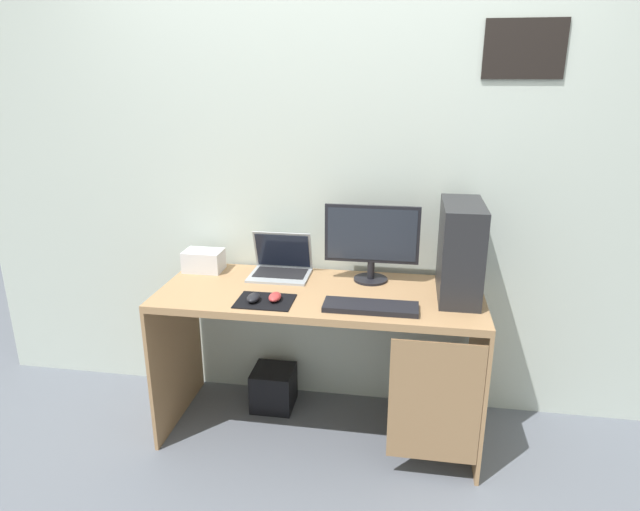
% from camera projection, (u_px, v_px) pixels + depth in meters
% --- Properties ---
extents(ground_plane, '(8.00, 8.00, 0.00)m').
position_uv_depth(ground_plane, '(320.00, 427.00, 2.87)').
color(ground_plane, slate).
extents(wall_back, '(4.00, 0.05, 2.60)m').
position_uv_depth(wall_back, '(332.00, 169.00, 2.79)').
color(wall_back, beige).
rests_on(wall_back, ground_plane).
extents(desk, '(1.55, 0.63, 0.77)m').
position_uv_depth(desk, '(324.00, 321.00, 2.66)').
color(desk, '#A37A51').
rests_on(desk, ground_plane).
extents(pc_tower, '(0.18, 0.41, 0.44)m').
position_uv_depth(pc_tower, '(460.00, 250.00, 2.50)').
color(pc_tower, '#232326').
rests_on(pc_tower, desk).
extents(monitor, '(0.47, 0.17, 0.39)m').
position_uv_depth(monitor, '(372.00, 241.00, 2.68)').
color(monitor, black).
rests_on(monitor, desk).
extents(laptop, '(0.30, 0.24, 0.22)m').
position_uv_depth(laptop, '(281.00, 267.00, 2.83)').
color(laptop, '#9EA3A8').
rests_on(laptop, desk).
extents(projector, '(0.20, 0.14, 0.11)m').
position_uv_depth(projector, '(204.00, 261.00, 2.88)').
color(projector, silver).
rests_on(projector, desk).
extents(keyboard, '(0.42, 0.14, 0.02)m').
position_uv_depth(keyboard, '(371.00, 307.00, 2.41)').
color(keyboard, black).
rests_on(keyboard, desk).
extents(mousepad, '(0.26, 0.20, 0.00)m').
position_uv_depth(mousepad, '(265.00, 301.00, 2.50)').
color(mousepad, black).
rests_on(mousepad, desk).
extents(mouse_left, '(0.06, 0.10, 0.03)m').
position_uv_depth(mouse_left, '(275.00, 297.00, 2.50)').
color(mouse_left, '#B23333').
rests_on(mouse_left, mousepad).
extents(mouse_right, '(0.06, 0.10, 0.03)m').
position_uv_depth(mouse_right, '(253.00, 298.00, 2.49)').
color(mouse_right, black).
rests_on(mouse_right, mousepad).
extents(subwoofer, '(0.22, 0.22, 0.22)m').
position_uv_depth(subwoofer, '(274.00, 388.00, 3.02)').
color(subwoofer, black).
rests_on(subwoofer, ground_plane).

